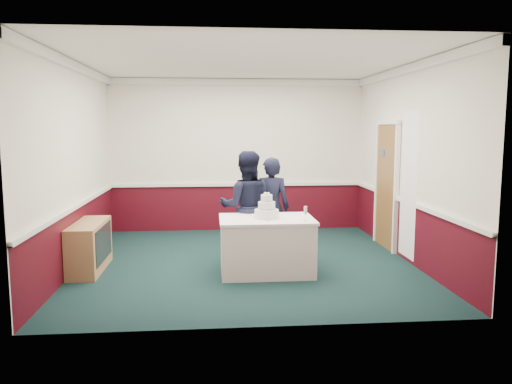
{
  "coord_description": "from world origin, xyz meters",
  "views": [
    {
      "loc": [
        -0.5,
        -7.42,
        2.05
      ],
      "look_at": [
        0.14,
        -0.1,
        1.1
      ],
      "focal_mm": 35.0,
      "sensor_mm": 36.0,
      "label": 1
    }
  ],
  "objects": [
    {
      "name": "ground",
      "position": [
        0.0,
        0.0,
        0.0
      ],
      "size": [
        5.0,
        5.0,
        0.0
      ],
      "primitive_type": "plane",
      "color": "#132F2B",
      "rests_on": "ground"
    },
    {
      "name": "room_shell",
      "position": [
        0.08,
        0.61,
        1.97
      ],
      "size": [
        5.0,
        5.0,
        3.0
      ],
      "color": "silver",
      "rests_on": "ground"
    },
    {
      "name": "sideboard",
      "position": [
        -2.28,
        -0.22,
        0.35
      ],
      "size": [
        0.41,
        1.2,
        0.7
      ],
      "color": "#9E804C",
      "rests_on": "ground"
    },
    {
      "name": "person_woman",
      "position": [
        0.42,
        0.28,
        0.8
      ],
      "size": [
        0.65,
        0.5,
        1.6
      ],
      "primitive_type": "imported",
      "rotation": [
        0.0,
        0.0,
        2.93
      ],
      "color": "black",
      "rests_on": "ground"
    },
    {
      "name": "person_man",
      "position": [
        0.01,
        0.09,
        0.85
      ],
      "size": [
        0.87,
        0.69,
        1.7
      ],
      "primitive_type": "imported",
      "rotation": [
        0.0,
        0.0,
        3.08
      ],
      "color": "black",
      "rests_on": "ground"
    },
    {
      "name": "wedding_cake",
      "position": [
        0.25,
        -0.56,
        0.9
      ],
      "size": [
        0.35,
        0.35,
        0.36
      ],
      "color": "white",
      "rests_on": "cake_table"
    },
    {
      "name": "cake_knife",
      "position": [
        0.22,
        -0.76,
        0.79
      ],
      "size": [
        0.07,
        0.22,
        0.0
      ],
      "primitive_type": "cube",
      "rotation": [
        0.0,
        0.0,
        0.23
      ],
      "color": "silver",
      "rests_on": "cake_table"
    },
    {
      "name": "champagne_flute",
      "position": [
        0.75,
        -0.84,
        0.93
      ],
      "size": [
        0.05,
        0.05,
        0.21
      ],
      "color": "silver",
      "rests_on": "cake_table"
    },
    {
      "name": "cake_table",
      "position": [
        0.25,
        -0.56,
        0.4
      ],
      "size": [
        1.32,
        0.92,
        0.79
      ],
      "color": "white",
      "rests_on": "ground"
    }
  ]
}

